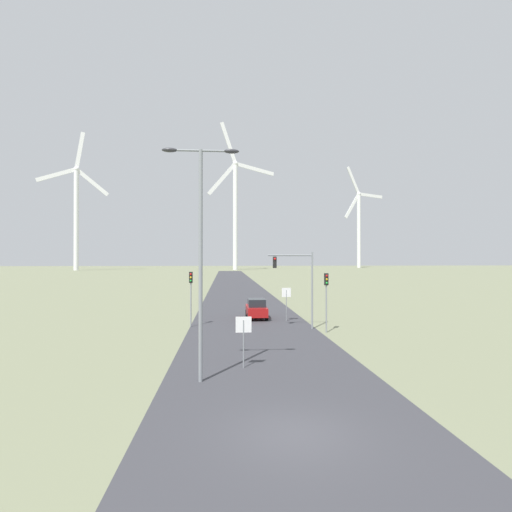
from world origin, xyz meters
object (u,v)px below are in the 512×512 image
(wind_turbine_left, at_px, (235,205))
(traffic_light_post_near_right, at_px, (326,289))
(traffic_light_post_near_left, at_px, (191,287))
(stop_sign_near, at_px, (244,332))
(traffic_light_mast_overhead, at_px, (297,275))
(stop_sign_far, at_px, (286,298))
(car_approaching, at_px, (256,309))
(wind_turbine_far_left, at_px, (76,209))
(streetlamp, at_px, (201,236))
(wind_turbine_center, at_px, (359,222))

(wind_turbine_left, bearing_deg, traffic_light_post_near_right, -89.11)
(traffic_light_post_near_left, xyz_separation_m, traffic_light_post_near_right, (10.35, -3.36, -0.02))
(stop_sign_near, distance_m, traffic_light_mast_overhead, 12.06)
(stop_sign_far, bearing_deg, traffic_light_post_near_right, -69.23)
(stop_sign_far, distance_m, car_approaching, 3.30)
(wind_turbine_left, bearing_deg, stop_sign_near, -91.32)
(wind_turbine_far_left, height_order, wind_turbine_left, wind_turbine_left)
(streetlamp, height_order, stop_sign_far, streetlamp)
(streetlamp, relative_size, traffic_light_mast_overhead, 1.74)
(car_approaching, xyz_separation_m, wind_turbine_far_left, (-73.05, 157.27, 28.24))
(traffic_light_post_near_left, xyz_separation_m, wind_turbine_center, (85.09, 207.30, 24.66))
(wind_turbine_far_left, xyz_separation_m, wind_turbine_center, (152.47, 45.94, -1.24))
(traffic_light_post_near_right, height_order, wind_turbine_far_left, wind_turbine_far_left)
(stop_sign_near, relative_size, traffic_light_post_near_right, 0.58)
(wind_turbine_left, relative_size, wind_turbine_center, 1.16)
(stop_sign_near, distance_m, car_approaching, 16.76)
(traffic_light_post_near_left, distance_m, wind_turbine_far_left, 176.77)
(streetlamp, xyz_separation_m, traffic_light_post_near_right, (8.67, 11.29, -3.33))
(traffic_light_mast_overhead, relative_size, wind_turbine_left, 0.08)
(stop_sign_far, bearing_deg, wind_turbine_left, 90.16)
(stop_sign_far, height_order, traffic_light_post_near_right, traffic_light_post_near_right)
(stop_sign_near, bearing_deg, wind_turbine_far_left, 112.24)
(traffic_light_post_near_left, bearing_deg, wind_turbine_left, 87.27)
(traffic_light_mast_overhead, bearing_deg, stop_sign_near, -113.64)
(stop_sign_far, height_order, traffic_light_mast_overhead, traffic_light_mast_overhead)
(stop_sign_near, xyz_separation_m, wind_turbine_left, (4.05, 175.30, 30.08))
(stop_sign_far, xyz_separation_m, traffic_light_post_near_left, (-8.20, -2.31, 1.19))
(traffic_light_mast_overhead, xyz_separation_m, wind_turbine_center, (76.64, 209.01, 23.68))
(streetlamp, bearing_deg, wind_turbine_left, 88.04)
(streetlamp, xyz_separation_m, stop_sign_far, (6.52, 16.95, -4.50))
(stop_sign_near, bearing_deg, stop_sign_far, 73.17)
(traffic_light_post_near_left, relative_size, traffic_light_post_near_right, 1.01)
(traffic_light_mast_overhead, bearing_deg, car_approaching, 115.59)
(wind_turbine_center, bearing_deg, streetlamp, -110.60)
(traffic_light_post_near_left, bearing_deg, traffic_light_mast_overhead, -11.42)
(traffic_light_post_near_right, distance_m, traffic_light_mast_overhead, 2.70)
(car_approaching, distance_m, wind_turbine_left, 161.69)
(wind_turbine_left, bearing_deg, traffic_light_post_near_left, -92.73)
(traffic_light_post_near_right, xyz_separation_m, wind_turbine_left, (-2.59, 166.13, 28.65))
(traffic_light_post_near_left, bearing_deg, car_approaching, 35.78)
(wind_turbine_far_left, distance_m, wind_turbine_left, 75.20)
(traffic_light_mast_overhead, bearing_deg, stop_sign_far, 93.56)
(streetlamp, distance_m, traffic_light_post_near_left, 15.10)
(traffic_light_post_near_right, relative_size, wind_turbine_center, 0.07)
(traffic_light_post_near_left, bearing_deg, wind_turbine_far_left, 112.66)
(stop_sign_near, relative_size, traffic_light_mast_overhead, 0.43)
(wind_turbine_left, height_order, wind_turbine_center, wind_turbine_left)
(stop_sign_far, relative_size, wind_turbine_left, 0.04)
(traffic_light_post_near_left, bearing_deg, stop_sign_near, -73.50)
(traffic_light_post_near_left, height_order, traffic_light_post_near_right, traffic_light_post_near_left)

